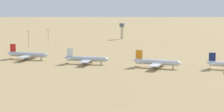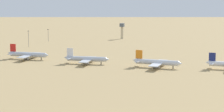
{
  "view_description": "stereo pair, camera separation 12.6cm",
  "coord_description": "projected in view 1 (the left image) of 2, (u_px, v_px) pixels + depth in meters",
  "views": [
    {
      "loc": [
        125.27,
        -336.22,
        60.17
      ],
      "look_at": [
        18.51,
        8.49,
        6.0
      ],
      "focal_mm": 70.13,
      "sensor_mm": 36.0,
      "label": 1
    },
    {
      "loc": [
        125.39,
        -336.18,
        60.17
      ],
      "look_at": [
        18.51,
        8.49,
        6.0
      ],
      "focal_mm": 70.13,
      "sensor_mm": 36.0,
      "label": 2
    }
  ],
  "objects": [
    {
      "name": "parked_jet_red_1",
      "position": [
        28.0,
        54.0,
        385.09
      ],
      "size": [
        39.96,
        33.48,
        13.23
      ],
      "rotation": [
        0.0,
        0.0,
        0.02
      ],
      "color": "silver",
      "rests_on": "ground"
    },
    {
      "name": "ground",
      "position": [
        88.0,
        64.0,
        363.19
      ],
      "size": [
        4000.0,
        4000.0,
        0.0
      ],
      "primitive_type": "plane",
      "color": "tan"
    },
    {
      "name": "light_pole_mid",
      "position": [
        48.0,
        34.0,
        521.04
      ],
      "size": [
        1.8,
        0.5,
        14.62
      ],
      "color": "#59595E",
      "rests_on": "ground"
    },
    {
      "name": "light_pole_west",
      "position": [
        28.0,
        38.0,
        469.12
      ],
      "size": [
        1.8,
        0.5,
        17.44
      ],
      "color": "#59595E",
      "rests_on": "ground"
    },
    {
      "name": "parked_jet_orange_3",
      "position": [
        157.0,
        62.0,
        343.02
      ],
      "size": [
        40.57,
        34.12,
        13.4
      ],
      "rotation": [
        0.0,
        0.0,
        -0.06
      ],
      "color": "silver",
      "rests_on": "ground"
    },
    {
      "name": "control_tower",
      "position": [
        122.0,
        29.0,
        549.15
      ],
      "size": [
        5.2,
        5.2,
        19.41
      ],
      "color": "#C6B793",
      "rests_on": "ground"
    },
    {
      "name": "parked_jet_white_2",
      "position": [
        86.0,
        59.0,
        361.18
      ],
      "size": [
        38.97,
        32.94,
        12.86
      ],
      "rotation": [
        0.0,
        0.0,
        0.1
      ],
      "color": "silver",
      "rests_on": "ground"
    }
  ]
}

